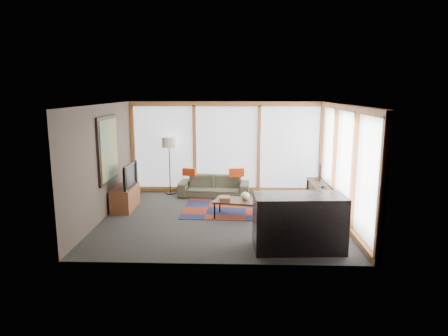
{
  "coord_description": "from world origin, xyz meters",
  "views": [
    {
      "loc": [
        0.32,
        -8.84,
        2.9
      ],
      "look_at": [
        0.0,
        0.4,
        1.1
      ],
      "focal_mm": 32.0,
      "sensor_mm": 36.0,
      "label": 1
    }
  ],
  "objects_px": {
    "sofa": "(214,186)",
    "bookshelf": "(322,197)",
    "television": "(126,175)",
    "bar_counter": "(299,223)",
    "tv_console": "(125,198)",
    "floor_lamp": "(170,166)",
    "coffee_table": "(241,209)"
  },
  "relations": [
    {
      "from": "floor_lamp",
      "to": "bar_counter",
      "type": "bearing_deg",
      "value": -52.47
    },
    {
      "from": "floor_lamp",
      "to": "coffee_table",
      "type": "bearing_deg",
      "value": -46.27
    },
    {
      "from": "tv_console",
      "to": "bar_counter",
      "type": "height_order",
      "value": "bar_counter"
    },
    {
      "from": "sofa",
      "to": "bookshelf",
      "type": "xyz_separation_m",
      "value": [
        2.76,
        -1.08,
        -0.01
      ]
    },
    {
      "from": "tv_console",
      "to": "floor_lamp",
      "type": "bearing_deg",
      "value": 60.17
    },
    {
      "from": "sofa",
      "to": "television",
      "type": "relative_size",
      "value": 1.91
    },
    {
      "from": "sofa",
      "to": "coffee_table",
      "type": "bearing_deg",
      "value": -65.14
    },
    {
      "from": "tv_console",
      "to": "television",
      "type": "distance_m",
      "value": 0.57
    },
    {
      "from": "sofa",
      "to": "coffee_table",
      "type": "distance_m",
      "value": 2.03
    },
    {
      "from": "bookshelf",
      "to": "bar_counter",
      "type": "xyz_separation_m",
      "value": [
        -0.98,
        -2.68,
        0.24
      ]
    },
    {
      "from": "sofa",
      "to": "bookshelf",
      "type": "distance_m",
      "value": 2.97
    },
    {
      "from": "bookshelf",
      "to": "television",
      "type": "height_order",
      "value": "television"
    },
    {
      "from": "coffee_table",
      "to": "bookshelf",
      "type": "relative_size",
      "value": 0.55
    },
    {
      "from": "coffee_table",
      "to": "bookshelf",
      "type": "bearing_deg",
      "value": 21.86
    },
    {
      "from": "television",
      "to": "coffee_table",
      "type": "bearing_deg",
      "value": -99.84
    },
    {
      "from": "bar_counter",
      "to": "sofa",
      "type": "bearing_deg",
      "value": 111.95
    },
    {
      "from": "television",
      "to": "floor_lamp",
      "type": "bearing_deg",
      "value": -26.13
    },
    {
      "from": "bar_counter",
      "to": "television",
      "type": "bearing_deg",
      "value": 144.04
    },
    {
      "from": "bar_counter",
      "to": "coffee_table",
      "type": "bearing_deg",
      "value": 115.61
    },
    {
      "from": "bookshelf",
      "to": "tv_console",
      "type": "height_order",
      "value": "tv_console"
    },
    {
      "from": "floor_lamp",
      "to": "bar_counter",
      "type": "distance_m",
      "value": 5.02
    },
    {
      "from": "floor_lamp",
      "to": "television",
      "type": "bearing_deg",
      "value": -118.11
    },
    {
      "from": "tv_console",
      "to": "bar_counter",
      "type": "xyz_separation_m",
      "value": [
        3.92,
        -2.46,
        0.24
      ]
    },
    {
      "from": "television",
      "to": "bar_counter",
      "type": "xyz_separation_m",
      "value": [
        3.86,
        -2.46,
        -0.33
      ]
    },
    {
      "from": "floor_lamp",
      "to": "coffee_table",
      "type": "relative_size",
      "value": 1.32
    },
    {
      "from": "sofa",
      "to": "television",
      "type": "bearing_deg",
      "value": -144.68
    },
    {
      "from": "sofa",
      "to": "tv_console",
      "type": "height_order",
      "value": "sofa"
    },
    {
      "from": "bookshelf",
      "to": "tv_console",
      "type": "xyz_separation_m",
      "value": [
        -4.9,
        -0.22,
        0.0
      ]
    },
    {
      "from": "floor_lamp",
      "to": "tv_console",
      "type": "xyz_separation_m",
      "value": [
        -0.87,
        -1.51,
        -0.53
      ]
    },
    {
      "from": "tv_console",
      "to": "bar_counter",
      "type": "bearing_deg",
      "value": -32.14
    },
    {
      "from": "television",
      "to": "bar_counter",
      "type": "height_order",
      "value": "television"
    },
    {
      "from": "tv_console",
      "to": "bar_counter",
      "type": "distance_m",
      "value": 4.63
    }
  ]
}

